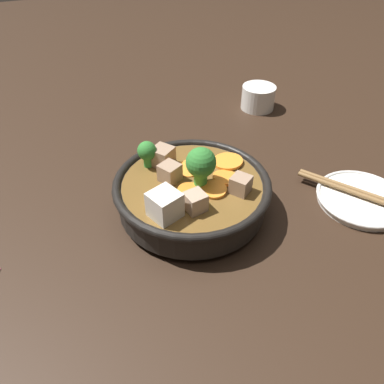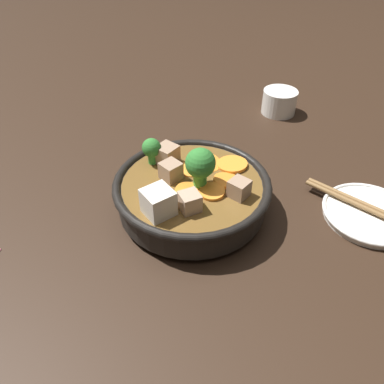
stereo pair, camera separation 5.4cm
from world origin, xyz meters
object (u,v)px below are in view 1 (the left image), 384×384
(tea_cup, at_px, (258,97))
(chopsticks_pair, at_px, (363,194))
(stirfry_bowl, at_px, (192,190))
(side_saucer, at_px, (361,199))

(tea_cup, xyz_separation_m, chopsticks_pair, (0.34, -0.01, -0.01))
(stirfry_bowl, distance_m, tea_cup, 0.36)
(tea_cup, bearing_deg, stirfry_bowl, -45.30)
(side_saucer, relative_size, tea_cup, 1.90)
(stirfry_bowl, distance_m, chopsticks_pair, 0.26)
(tea_cup, bearing_deg, chopsticks_pair, -1.62)
(side_saucer, bearing_deg, tea_cup, 178.38)
(stirfry_bowl, height_order, side_saucer, stirfry_bowl)
(side_saucer, xyz_separation_m, tea_cup, (-0.34, 0.01, 0.02))
(tea_cup, distance_m, chopsticks_pair, 0.34)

